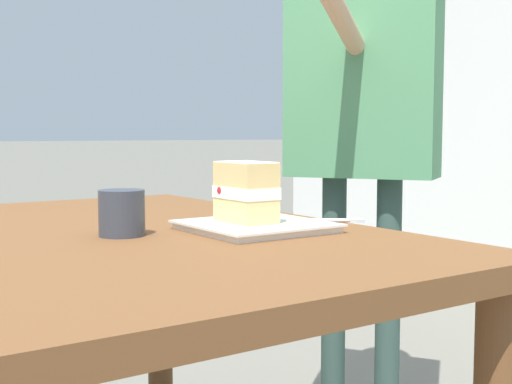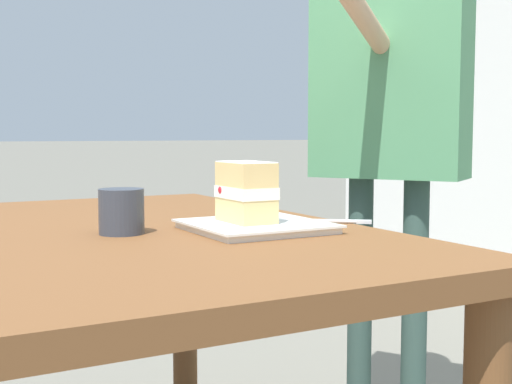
% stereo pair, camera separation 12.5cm
% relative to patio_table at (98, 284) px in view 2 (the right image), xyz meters
% --- Properties ---
extents(patio_table, '(1.24, 0.94, 0.72)m').
position_rel_patio_table_xyz_m(patio_table, '(0.00, 0.00, 0.00)').
color(patio_table, brown).
rests_on(patio_table, ground).
extents(dessert_plate, '(0.24, 0.24, 0.02)m').
position_rel_patio_table_xyz_m(dessert_plate, '(0.15, 0.25, 0.11)').
color(dessert_plate, white).
rests_on(dessert_plate, patio_table).
extents(cake_slice, '(0.12, 0.08, 0.11)m').
position_rel_patio_table_xyz_m(cake_slice, '(0.14, 0.24, 0.17)').
color(cake_slice, '#E0C17A').
rests_on(cake_slice, dessert_plate).
extents(dessert_fork, '(0.12, 0.14, 0.01)m').
position_rel_patio_table_xyz_m(dessert_fork, '(0.13, 0.44, 0.10)').
color(dessert_fork, silver).
rests_on(dessert_fork, patio_table).
extents(coffee_cup, '(0.08, 0.08, 0.08)m').
position_rel_patio_table_xyz_m(coffee_cup, '(0.07, 0.03, 0.14)').
color(coffee_cup, '#333842').
rests_on(coffee_cup, patio_table).
extents(diner_person, '(0.49, 0.58, 1.54)m').
position_rel_patio_table_xyz_m(diner_person, '(-0.27, 0.91, 0.40)').
color(diner_person, '#334B43').
rests_on(diner_person, ground).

